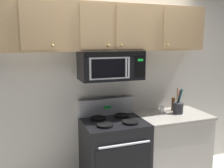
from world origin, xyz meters
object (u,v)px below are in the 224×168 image
Objects in this scene: over_range_microwave at (111,65)px; utensil_crock_charcoal at (178,107)px; stove_range at (114,154)px; salt_shaker at (162,110)px; pepper_mill at (173,104)px.

over_range_microwave is 2.10× the size of utensil_crock_charcoal.
over_range_microwave is at bearing 173.88° from utensil_crock_charcoal.
stove_range is 0.88m from salt_shaker.
utensil_crock_charcoal reaches higher than salt_shaker.
utensil_crock_charcoal is 0.14m from pepper_mill.
over_range_microwave is at bearing 90.14° from stove_range.
salt_shaker is (0.73, 0.09, 0.48)m from stove_range.
over_range_microwave is 0.96m from salt_shaker.
stove_range is 3.10× the size of utensil_crock_charcoal.
over_range_microwave is at bearing 177.88° from salt_shaker.
utensil_crock_charcoal is (0.93, 0.02, 0.52)m from stove_range.
utensil_crock_charcoal is 1.91× the size of pepper_mill.
salt_shaker is at bearing -162.42° from pepper_mill.
stove_range is 1.07m from utensil_crock_charcoal.
over_range_microwave is 1.11m from utensil_crock_charcoal.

